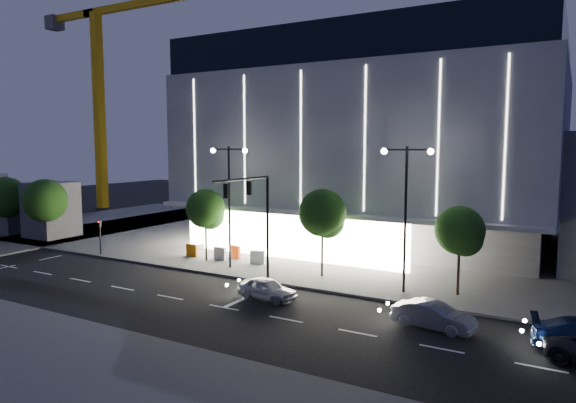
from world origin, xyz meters
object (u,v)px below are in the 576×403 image
(traffic_mast, at_px, (256,209))
(street_lamp_east, at_px, (406,197))
(tree_left, at_px, (206,211))
(car_second, at_px, (433,316))
(ped_signal_far, at_px, (100,233))
(tree_mid, at_px, (323,216))
(tower_crane, at_px, (103,65))
(barrier_b, at_px, (220,254))
(car_lead, at_px, (267,289))
(barrier_a, at_px, (192,250))
(street_lamp_west, at_px, (229,189))
(barrier_d, at_px, (257,257))
(tree_right, at_px, (460,233))
(barrier_c, at_px, (235,252))

(traffic_mast, bearing_deg, street_lamp_east, 16.48)
(tree_left, relative_size, car_second, 1.42)
(ped_signal_far, bearing_deg, tree_mid, 7.55)
(tower_crane, height_order, barrier_b, tower_crane)
(ped_signal_far, height_order, car_lead, ped_signal_far)
(traffic_mast, bearing_deg, barrier_b, 145.08)
(barrier_b, bearing_deg, barrier_a, -174.54)
(street_lamp_east, height_order, car_lead, street_lamp_east)
(street_lamp_west, height_order, ped_signal_far, street_lamp_west)
(traffic_mast, height_order, street_lamp_east, street_lamp_east)
(traffic_mast, distance_m, car_lead, 5.46)
(tower_crane, bearing_deg, car_second, -26.67)
(car_lead, bearing_deg, barrier_d, 43.08)
(tree_mid, bearing_deg, street_lamp_west, -171.74)
(street_lamp_west, relative_size, car_second, 2.23)
(ped_signal_far, xyz_separation_m, tree_mid, (19.03, 2.52, 2.45))
(car_second, bearing_deg, street_lamp_west, 79.94)
(street_lamp_east, relative_size, tree_right, 1.63)
(street_lamp_east, height_order, tree_mid, street_lamp_east)
(car_second, relative_size, barrier_a, 3.68)
(tree_right, distance_m, barrier_c, 17.94)
(car_lead, xyz_separation_m, barrier_d, (-5.17, 6.97, 0.01))
(ped_signal_far, distance_m, car_second, 28.29)
(tree_mid, relative_size, tree_right, 1.12)
(car_lead, xyz_separation_m, barrier_c, (-7.81, 7.77, 0.01))
(car_second, relative_size, barrier_c, 3.68)
(tree_right, distance_m, car_second, 6.92)
(street_lamp_east, height_order, barrier_d, street_lamp_east)
(tree_left, distance_m, barrier_c, 4.08)
(street_lamp_east, relative_size, tree_mid, 1.46)
(street_lamp_east, bearing_deg, barrier_d, 170.52)
(tree_right, relative_size, barrier_a, 5.01)
(traffic_mast, xyz_separation_m, ped_signal_far, (-16.00, 1.16, -3.14))
(street_lamp_west, xyz_separation_m, tower_crane, (-37.92, 22.00, 14.55))
(ped_signal_far, height_order, tree_mid, tree_mid)
(tower_crane, height_order, car_lead, tower_crane)
(tree_left, relative_size, car_lead, 1.53)
(barrier_c, distance_m, barrier_d, 2.76)
(car_second, distance_m, barrier_a, 21.99)
(street_lamp_west, xyz_separation_m, tree_right, (16.03, 1.02, -2.07))
(car_lead, distance_m, barrier_d, 8.67)
(traffic_mast, xyz_separation_m, street_lamp_west, (-4.00, 2.66, 0.93))
(car_lead, bearing_deg, street_lamp_west, 58.08)
(tree_left, xyz_separation_m, barrier_a, (-1.94, 0.56, -3.38))
(ped_signal_far, relative_size, car_second, 0.74)
(ped_signal_far, xyz_separation_m, barrier_d, (13.11, 3.49, -1.24))
(traffic_mast, distance_m, tower_crane, 51.04)
(barrier_c, bearing_deg, barrier_a, -143.51)
(ped_signal_far, bearing_deg, barrier_b, 17.61)
(tree_mid, bearing_deg, barrier_c, 168.32)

